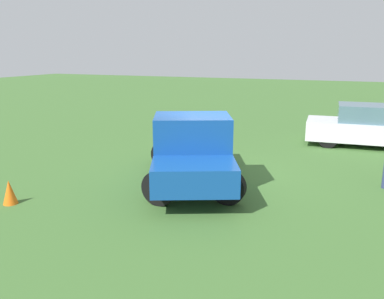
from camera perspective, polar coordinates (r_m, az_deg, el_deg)
name	(u,v)px	position (r m, az deg, el deg)	size (l,w,h in m)	color
ground_plane	(216,178)	(10.75, 3.50, -4.11)	(80.00, 80.00, 0.00)	#3D662D
pickup_truck	(192,149)	(9.94, 0.02, 0.05)	(3.51, 4.91, 1.82)	black
sedan_near	(372,127)	(15.57, 24.41, 2.94)	(4.67, 2.03, 1.49)	black
traffic_cone	(10,192)	(9.77, -24.70, -5.57)	(0.32, 0.32, 0.55)	orange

